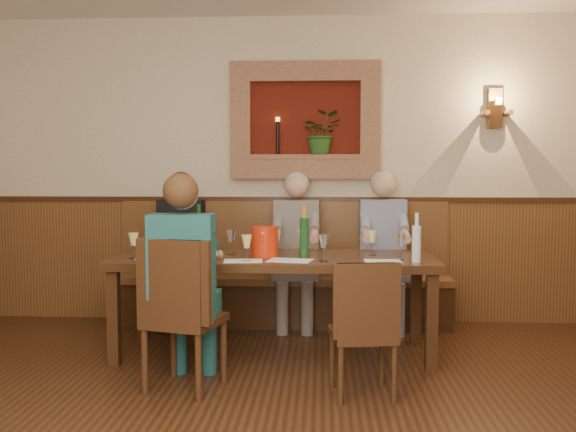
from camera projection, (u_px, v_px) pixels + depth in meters
The scene contains 30 objects.
room_shell at pixel (244, 62), 2.91m from camera, with size 6.04×6.04×2.82m.
wainscoting at pixel (245, 343), 3.01m from camera, with size 6.02×6.02×1.15m.
wall_niche at pixel (310, 125), 5.84m from camera, with size 1.36×0.30×1.06m.
wall_sconce at pixel (495, 109), 5.73m from camera, with size 0.25×0.20×0.35m.
dining_table at pixel (274, 266), 4.84m from camera, with size 2.40×0.90×0.75m.
bench at pixel (282, 288), 5.81m from camera, with size 3.00×0.45×1.11m.
chair_near_left at pixel (184, 345), 4.08m from camera, with size 0.53×0.53×0.98m.
chair_near_right at pixel (363, 357), 3.95m from camera, with size 0.43×0.43×0.86m.
person_bench_left at pixel (180, 263), 5.74m from camera, with size 0.40×0.49×1.38m.
person_bench_mid at pixel (296, 264), 5.68m from camera, with size 0.40×0.49×1.38m.
person_bench_right at pixel (383, 264), 5.64m from camera, with size 0.41×0.50×1.39m.
person_chair_front at pixel (185, 300), 4.10m from camera, with size 0.40×0.49×1.38m.
spittoon_bucket at pixel (265, 242), 4.79m from camera, with size 0.20×0.20×0.23m, color red.
wine_bottle_green_a at pixel (304, 236), 4.76m from camera, with size 0.08×0.08×0.38m.
wine_bottle_green_b at pixel (199, 234), 4.93m from camera, with size 0.08×0.08×0.38m.
water_bottle at pixel (416, 242), 4.50m from camera, with size 0.07×0.07×0.35m.
tasting_sheet_a at pixel (159, 258), 4.71m from camera, with size 0.29×0.21×0.00m, color white.
tasting_sheet_b at pixel (290, 260), 4.60m from camera, with size 0.31×0.22×0.00m, color white.
tasting_sheet_c at pixel (383, 261), 4.56m from camera, with size 0.26×0.19×0.00m, color white.
tasting_sheet_d at pixel (243, 261), 4.57m from camera, with size 0.27×0.20×0.00m, color white.
wine_glass_0 at pixel (134, 246), 4.70m from camera, with size 0.08×0.08×0.19m, color #FBEC96, non-canonical shape.
wine_glass_1 at pixel (264, 245), 4.73m from camera, with size 0.08×0.08×0.19m, color #FBEC96, non-canonical shape.
wine_glass_2 at pixel (372, 243), 4.89m from camera, with size 0.08×0.08×0.19m, color #FBEC96, non-canonical shape.
wine_glass_3 at pixel (324, 248), 4.56m from camera, with size 0.08×0.08×0.19m, color white, non-canonical shape.
wine_glass_4 at pixel (247, 248), 4.54m from camera, with size 0.08×0.08×0.19m, color #FBEC96, non-canonical shape.
wine_glass_5 at pixel (190, 247), 4.61m from camera, with size 0.08×0.08×0.19m, color #FBEC96, non-canonical shape.
wine_glass_6 at pixel (231, 242), 4.93m from camera, with size 0.08×0.08×0.19m, color white, non-canonical shape.
wine_glass_7 at pixel (303, 242), 4.93m from camera, with size 0.08×0.08×0.19m, color #FBEC96, non-canonical shape.
wine_glass_8 at pixel (175, 242), 4.93m from camera, with size 0.08×0.08×0.19m, color white, non-canonical shape.
wine_glass_9 at pixel (400, 247), 4.63m from camera, with size 0.08×0.08×0.19m, color white, non-canonical shape.
Camera 1 is at (0.36, -2.94, 1.40)m, focal length 40.00 mm.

